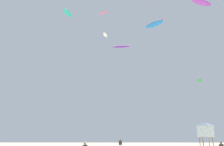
# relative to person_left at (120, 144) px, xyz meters

# --- Properties ---
(person_left) EXTENTS (0.52, 0.36, 1.59)m
(person_left) POSITION_rel_person_left_xyz_m (0.00, 0.00, 0.00)
(person_left) COLOR silver
(person_left) RESTS_ON ground
(lifeguard_tower) EXTENTS (2.30, 2.30, 4.15)m
(lifeguard_tower) POSITION_rel_person_left_xyz_m (13.46, 1.92, 2.13)
(lifeguard_tower) COLOR #8C704C
(lifeguard_tower) RESTS_ON ground
(kite_aloft_0) EXTENTS (4.03, 1.64, 0.95)m
(kite_aloft_0) POSITION_rel_person_left_xyz_m (0.63, 10.92, 19.32)
(kite_aloft_0) COLOR purple
(kite_aloft_1) EXTENTS (3.73, 3.87, 0.73)m
(kite_aloft_1) POSITION_rel_person_left_xyz_m (6.71, 4.99, 21.60)
(kite_aloft_1) COLOR blue
(kite_aloft_2) EXTENTS (2.00, 1.93, 0.26)m
(kite_aloft_2) POSITION_rel_person_left_xyz_m (-3.14, 9.07, 26.19)
(kite_aloft_2) COLOR #E5598C
(kite_aloft_3) EXTENTS (3.40, 2.39, 0.41)m
(kite_aloft_3) POSITION_rel_person_left_xyz_m (10.29, -9.67, 17.76)
(kite_aloft_3) COLOR purple
(kite_aloft_5) EXTENTS (1.95, 2.58, 0.54)m
(kite_aloft_5) POSITION_rel_person_left_xyz_m (16.35, 10.89, 11.94)
(kite_aloft_5) COLOR green
(kite_aloft_6) EXTENTS (1.00, 2.47, 0.31)m
(kite_aloft_6) POSITION_rel_person_left_xyz_m (-2.62, 5.60, 19.77)
(kite_aloft_6) COLOR white
(kite_aloft_7) EXTENTS (1.63, 3.14, 0.37)m
(kite_aloft_7) POSITION_rel_person_left_xyz_m (-8.98, 0.79, 21.84)
(kite_aloft_7) COLOR #19B29E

